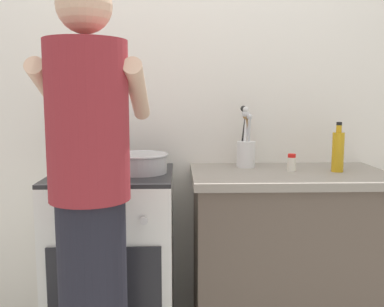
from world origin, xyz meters
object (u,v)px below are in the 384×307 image
Objects in this scene: spice_bottle at (292,163)px; oil_bottle at (338,151)px; pot at (85,161)px; mixing_bowl at (140,162)px; utensil_crock at (246,148)px; stove_range at (115,259)px; person at (91,209)px.

oil_bottle reaches higher than spice_bottle.
pot is at bearing 179.78° from spice_bottle.
utensil_crock is (0.56, 0.16, 0.05)m from mixing_bowl.
utensil_crock reaches higher than stove_range.
mixing_bowl is at bearing -163.54° from utensil_crock.
mixing_bowl is 1.12× the size of oil_bottle.
stove_range is 0.91m from utensil_crock.
oil_bottle is at bearing 26.05° from person.
spice_bottle is at bearing 174.58° from oil_bottle.
stove_range is at bearing 178.81° from mixing_bowl.
person reaches higher than oil_bottle.
pot is 0.83× the size of utensil_crock.
mixing_bowl is at bearing 76.14° from person.
mixing_bowl is 3.17× the size of spice_bottle.
utensil_crock is at bearing 16.46° from mixing_bowl.
stove_range is at bearing -166.94° from utensil_crock.
person is (-0.14, -0.56, -0.09)m from mixing_bowl.
stove_range is 0.52m from mixing_bowl.
person is at bearing -76.24° from pot.
person is (-1.14, -0.56, -0.15)m from oil_bottle.
utensil_crock is (0.84, 0.14, 0.04)m from pot.
person is (-0.91, -0.58, -0.08)m from spice_bottle.
utensil_crock is at bearing 159.83° from oil_bottle.
pot is at bearing 178.84° from oil_bottle.
oil_bottle is (1.14, -0.00, 0.56)m from stove_range.
oil_bottle reaches higher than stove_range.
pot is 1.28m from oil_bottle.
pot reaches higher than stove_range.
stove_range is 10.08× the size of spice_bottle.
mixing_bowl reaches higher than spice_bottle.
person is at bearing -153.95° from oil_bottle.
spice_bottle is (1.05, -0.00, -0.02)m from pot.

